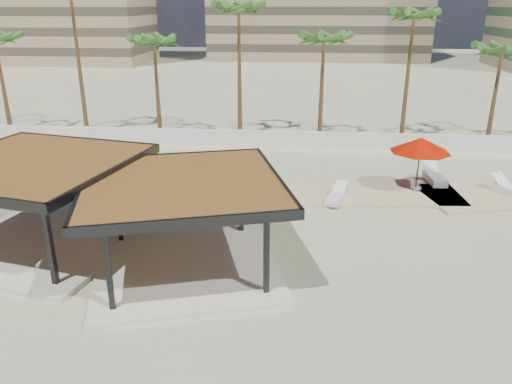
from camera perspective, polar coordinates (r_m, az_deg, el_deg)
ground at (r=20.43m, az=0.23°, el=-7.09°), size 200.00×200.00×0.00m
promenade at (r=27.37m, az=5.79°, el=0.38°), size 44.45×7.97×0.24m
boundary_wall at (r=35.19m, az=2.48°, el=6.02°), size 56.00×0.30×1.20m
pavilion_central at (r=18.67m, az=-8.23°, el=-2.80°), size 8.82×8.82×3.61m
pavilion_west at (r=22.07m, az=-23.77°, el=-0.40°), size 8.81×8.81×3.76m
umbrella_a at (r=29.66m, az=-19.78°, el=5.37°), size 3.01×3.01×2.46m
umbrella_b at (r=25.13m, az=-3.41°, el=4.10°), size 2.93×2.93×2.53m
umbrella_c at (r=27.50m, az=18.32°, el=5.11°), size 4.19×4.19×2.84m
umbrella_f at (r=30.52m, az=-24.80°, el=5.46°), size 3.20×3.20×2.68m
lounger_a at (r=26.93m, az=-13.57°, el=0.22°), size 1.05×2.11×0.77m
lounger_b at (r=25.63m, az=9.16°, el=-0.52°), size 1.27×2.08×0.75m
lounger_c at (r=29.21m, az=27.21°, el=0.13°), size 1.83×2.44×0.90m
lounger_d at (r=29.74m, az=19.72°, el=1.60°), size 0.92×2.45×0.91m
palm_c at (r=37.71m, az=-11.57°, el=16.19°), size 3.00×3.00×7.88m
palm_d at (r=37.18m, az=-1.99°, el=19.72°), size 3.00×3.00×10.08m
palm_e at (r=36.52m, az=7.75°, el=16.58°), size 3.00×3.00×8.08m
palm_f at (r=37.37m, az=17.56°, el=18.20°), size 3.00×3.00×9.64m
palm_g at (r=38.75m, az=26.29°, el=14.04°), size 3.00×3.00×7.45m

